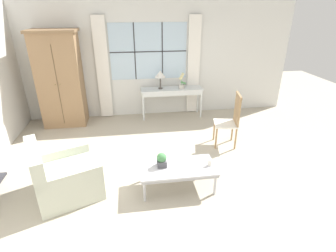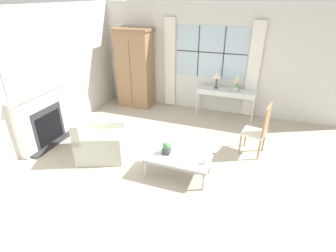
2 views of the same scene
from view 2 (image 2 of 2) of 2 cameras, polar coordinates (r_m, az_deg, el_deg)
The scene contains 13 objects.
ground_plane at distance 5.07m, azimuth 1.11°, elevation -9.02°, with size 14.00×14.00×0.00m, color #B2A893.
wall_back_windowed at distance 7.21m, azimuth 9.26°, elevation 13.94°, with size 7.20×0.14×2.80m.
wall_left at distance 6.44m, azimuth -23.73°, elevation 10.53°, with size 0.06×7.20×2.80m, color silver.
fireplace at distance 6.15m, azimuth -25.54°, elevation 2.30°, with size 0.34×1.50×1.99m.
armoire at distance 7.59m, azimuth -7.17°, elevation 12.34°, with size 1.02×0.65×2.16m.
console_table at distance 7.06m, azimuth 12.56°, elevation 7.09°, with size 1.53×0.42×0.74m.
table_lamp at distance 6.98m, azimuth 10.63°, elevation 10.85°, with size 0.26×0.26×0.45m.
potted_orchid at distance 6.91m, azimuth 14.66°, elevation 8.56°, with size 0.18×0.14×0.39m.
armchair_upholstered at distance 5.50m, azimuth -14.55°, elevation -3.33°, with size 1.17×1.20×0.86m.
side_chair_wooden at distance 5.49m, azimuth 19.42°, elevation -0.38°, with size 0.52×0.52×1.08m.
coffee_table at distance 4.70m, azimuth 2.20°, elevation -7.20°, with size 1.16×0.59×0.39m.
potted_plant_small at distance 4.72m, azimuth -0.33°, elevation -4.78°, with size 0.15×0.15×0.22m.
pillar_candle at distance 4.52m, azimuth 7.99°, elevation -7.71°, with size 0.09×0.09×0.11m.
Camera 2 is at (1.31, -3.89, 2.98)m, focal length 28.00 mm.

